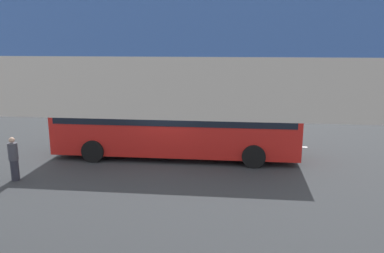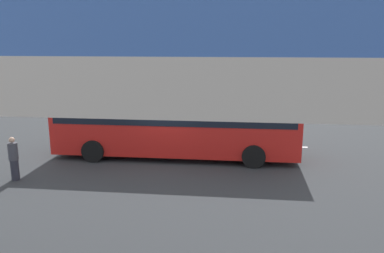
# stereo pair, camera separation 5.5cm
# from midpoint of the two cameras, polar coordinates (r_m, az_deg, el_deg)

# --- Properties ---
(ground) EXTENTS (80.00, 80.00, 0.00)m
(ground) POSITION_cam_midpoint_polar(r_m,az_deg,el_deg) (18.08, -3.63, -5.05)
(ground) COLOR #2D3033
(city_bus) EXTENTS (11.54, 2.85, 3.15)m
(city_bus) POSITION_cam_midpoint_polar(r_m,az_deg,el_deg) (18.15, -2.42, 1.19)
(city_bus) COLOR red
(city_bus) RESTS_ON ground
(pedestrian) EXTENTS (0.38, 0.38, 1.79)m
(pedestrian) POSITION_cam_midpoint_polar(r_m,az_deg,el_deg) (16.88, -25.07, -4.43)
(pedestrian) COLOR #2D2D38
(pedestrian) RESTS_ON ground
(traffic_sign) EXTENTS (0.08, 0.60, 2.80)m
(traffic_sign) POSITION_cam_midpoint_polar(r_m,az_deg,el_deg) (20.38, 14.84, 2.08)
(traffic_sign) COLOR slate
(traffic_sign) RESTS_ON ground
(lane_dash_leftmost) EXTENTS (2.00, 0.20, 0.01)m
(lane_dash_leftmost) POSITION_cam_midpoint_polar(r_m,az_deg,el_deg) (20.91, 14.31, -2.94)
(lane_dash_leftmost) COLOR silver
(lane_dash_leftmost) RESTS_ON ground
(lane_dash_left) EXTENTS (2.00, 0.20, 0.01)m
(lane_dash_left) POSITION_cam_midpoint_polar(r_m,az_deg,el_deg) (20.73, 3.28, -2.68)
(lane_dash_left) COLOR silver
(lane_dash_left) RESTS_ON ground
(lane_dash_centre) EXTENTS (2.00, 0.20, 0.01)m
(lane_dash_centre) POSITION_cam_midpoint_polar(r_m,az_deg,el_deg) (21.32, -7.52, -2.34)
(lane_dash_centre) COLOR silver
(lane_dash_centre) RESTS_ON ground
(lane_dash_right) EXTENTS (2.00, 0.20, 0.01)m
(lane_dash_right) POSITION_cam_midpoint_polar(r_m,az_deg,el_deg) (22.60, -17.42, -1.95)
(lane_dash_right) COLOR silver
(lane_dash_right) RESTS_ON ground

